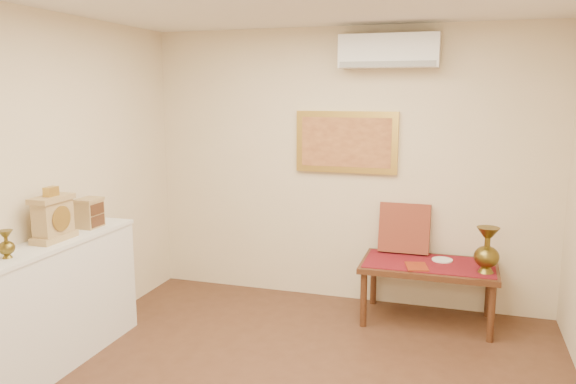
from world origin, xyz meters
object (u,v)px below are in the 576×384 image
at_px(wooden_chest, 90,213).
at_px(display_ledge, 38,312).
at_px(brass_urn_tall, 487,245).
at_px(low_table, 429,270).
at_px(mantel_clock, 53,218).

bearing_deg(wooden_chest, display_ledge, -90.51).
bearing_deg(brass_urn_tall, wooden_chest, -160.92).
xyz_separation_m(wooden_chest, low_table, (2.67, 1.22, -0.62)).
height_order(mantel_clock, wooden_chest, mantel_clock).
relative_size(display_ledge, low_table, 1.68).
height_order(wooden_chest, low_table, wooden_chest).
xyz_separation_m(brass_urn_tall, mantel_clock, (-3.15, -1.53, 0.36)).
xyz_separation_m(mantel_clock, wooden_chest, (-0.00, 0.44, -0.05)).
relative_size(brass_urn_tall, wooden_chest, 1.97).
xyz_separation_m(display_ledge, wooden_chest, (0.01, 0.66, 0.61)).
relative_size(brass_urn_tall, display_ledge, 0.24).
height_order(brass_urn_tall, display_ledge, brass_urn_tall).
bearing_deg(display_ledge, mantel_clock, 87.37).
bearing_deg(display_ledge, low_table, 35.10).
bearing_deg(wooden_chest, mantel_clock, -89.44).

